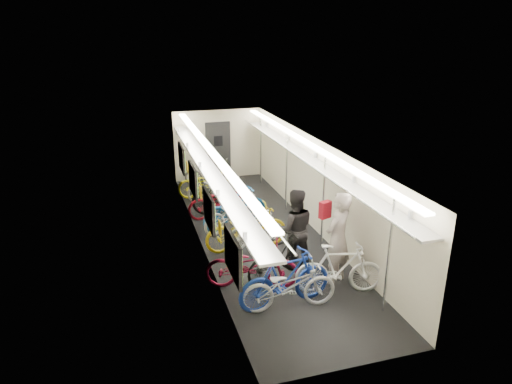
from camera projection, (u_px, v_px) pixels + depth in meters
train_car_shell at (238, 167)px, 11.59m from camera, size 10.00×10.00×10.00m
bicycle_0 at (289, 286)px, 8.43m from camera, size 1.84×0.73×0.95m
bicycle_1 at (285, 279)px, 8.49m from camera, size 1.93×0.76×1.13m
bicycle_2 at (252, 265)px, 9.14m from camera, size 2.00×1.19×0.99m
bicycle_3 at (278, 257)px, 9.49m from camera, size 1.66×1.00×0.97m
bicycle_4 at (246, 228)px, 10.75m from camera, size 2.05×0.82×1.06m
bicycle_5 at (255, 229)px, 10.87m from camera, size 1.61×0.82×0.93m
bicycle_6 at (233, 212)px, 11.82m from camera, size 1.91×1.32×0.95m
bicycle_7 at (235, 208)px, 11.87m from camera, size 1.95×1.02×1.13m
bicycle_8 at (221, 201)px, 12.56m from camera, size 1.86×0.67×0.97m
bicycle_9 at (224, 197)px, 12.67m from camera, size 1.93×1.15×1.12m
bicycle_10 at (207, 184)px, 14.00m from camera, size 1.90×1.11×0.94m
bicycle_11 at (339, 269)px, 8.94m from camera, size 1.82×0.91×1.05m
bicycle_12 at (216, 188)px, 13.74m from camera, size 1.76×0.79×0.90m
bicycle_14 at (211, 174)px, 15.00m from camera, size 1.89×1.31×0.94m
passenger_near at (338, 238)px, 9.20m from camera, size 0.85×0.78×1.96m
passenger_mid at (294, 229)px, 9.83m from camera, size 1.00×0.85×1.80m
backpack at (325, 210)px, 9.84m from camera, size 0.29×0.22×0.38m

